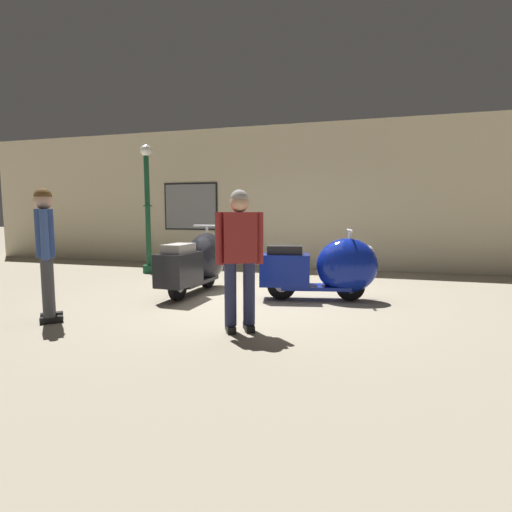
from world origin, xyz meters
TOP-DOWN VIEW (x-y plane):
  - ground_plane at (0.00, 0.00)m, footprint 60.00×60.00m
  - showroom_back_wall at (-0.01, 3.66)m, footprint 18.00×0.24m
  - scooter_0 at (-1.05, 0.22)m, footprint 0.63×1.86m
  - scooter_1 at (1.12, 0.14)m, footprint 1.86×0.86m
  - lamppost at (-2.98, 1.80)m, footprint 0.28×0.28m
  - visitor_0 at (-2.06, -2.04)m, footprint 0.42×0.44m
  - visitor_1 at (0.35, -1.79)m, footprint 0.49×0.37m

SIDE VIEW (x-z plane):
  - ground_plane at x=0.00m, z-range 0.00..0.00m
  - scooter_1 at x=1.12m, z-range -0.05..1.05m
  - scooter_0 at x=-1.05m, z-range -0.05..1.08m
  - visitor_1 at x=0.35m, z-range 0.13..1.73m
  - visitor_0 at x=-2.06m, z-range 0.13..1.77m
  - lamppost at x=-2.98m, z-range 0.00..2.79m
  - showroom_back_wall at x=-0.01m, z-range 0.00..3.41m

